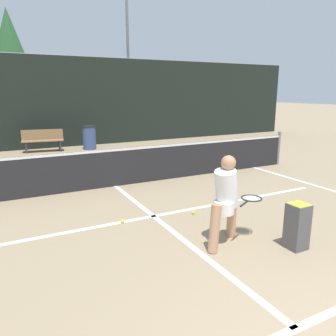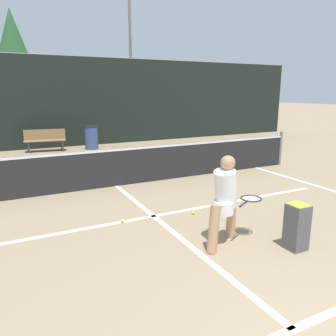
{
  "view_description": "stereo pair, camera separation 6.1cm",
  "coord_description": "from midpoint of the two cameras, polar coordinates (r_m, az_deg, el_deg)",
  "views": [
    {
      "loc": [
        -2.44,
        -0.61,
        2.33
      ],
      "look_at": [
        0.24,
        4.6,
        0.95
      ],
      "focal_mm": 35.0,
      "sensor_mm": 36.0,
      "label": 1
    },
    {
      "loc": [
        -2.38,
        -0.64,
        2.33
      ],
      "look_at": [
        0.24,
        4.6,
        0.95
      ],
      "focal_mm": 35.0,
      "sensor_mm": 36.0,
      "label": 2
    }
  ],
  "objects": [
    {
      "name": "court_center_mark",
      "position": [
        5.85,
        0.07,
        -10.2
      ],
      "size": [
        0.1,
        5.7,
        0.01
      ],
      "primitive_type": "cube",
      "color": "white",
      "rests_on": "ground"
    },
    {
      "name": "tennis_ball_scattered_6",
      "position": [
        6.06,
        -7.67,
        -9.14
      ],
      "size": [
        0.07,
        0.07,
        0.07
      ],
      "primitive_type": "sphere",
      "color": "#D1E033",
      "rests_on": "ground"
    },
    {
      "name": "parked_car",
      "position": [
        18.88,
        -7.15,
        7.98
      ],
      "size": [
        1.71,
        4.07,
        1.47
      ],
      "color": "black",
      "rests_on": "ground"
    },
    {
      "name": "tennis_ball_scattered_0",
      "position": [
        6.42,
        4.72,
        -7.75
      ],
      "size": [
        0.07,
        0.07,
        0.07
      ],
      "primitive_type": "sphere",
      "color": "#D1E033",
      "rests_on": "ground"
    },
    {
      "name": "court_baseline_near",
      "position": [
        3.87,
        21.39,
        -24.72
      ],
      "size": [
        11.0,
        0.1,
        0.01
      ],
      "primitive_type": "cube",
      "color": "white",
      "rests_on": "ground"
    },
    {
      "name": "fence_back",
      "position": [
        14.55,
        -17.41,
        10.87
      ],
      "size": [
        24.0,
        0.06,
        3.75
      ],
      "color": "black",
      "rests_on": "ground"
    },
    {
      "name": "net",
      "position": [
        8.21,
        -8.89,
        0.31
      ],
      "size": [
        11.09,
        0.09,
        1.07
      ],
      "color": "slate",
      "rests_on": "ground"
    },
    {
      "name": "court_service_line",
      "position": [
        6.32,
        -2.26,
        -8.36
      ],
      "size": [
        8.25,
        0.1,
        0.01
      ],
      "primitive_type": "cube",
      "color": "white",
      "rests_on": "ground"
    },
    {
      "name": "tree_mid",
      "position": [
        23.55,
        -25.38,
        18.84
      ],
      "size": [
        2.72,
        2.72,
        7.24
      ],
      "color": "brown",
      "rests_on": "ground"
    },
    {
      "name": "courtside_bench",
      "position": [
        13.74,
        -20.51,
        4.64
      ],
      "size": [
        1.58,
        0.6,
        0.86
      ],
      "rotation": [
        0.0,
        0.0,
        -0.14
      ],
      "color": "olive",
      "rests_on": "ground"
    },
    {
      "name": "ball_hopper",
      "position": [
        5.33,
        21.82,
        -9.32
      ],
      "size": [
        0.28,
        0.28,
        0.71
      ],
      "color": "#4C4C51",
      "rests_on": "ground"
    },
    {
      "name": "building_far",
      "position": [
        30.16,
        -22.62,
        12.48
      ],
      "size": [
        36.0,
        2.4,
        4.85
      ],
      "primitive_type": "cube",
      "color": "beige",
      "rests_on": "ground"
    },
    {
      "name": "trash_bin",
      "position": [
        13.77,
        -13.07,
        5.2
      ],
      "size": [
        0.55,
        0.55,
        0.95
      ],
      "color": "#384C7F",
      "rests_on": "ground"
    },
    {
      "name": "floodlight_mast",
      "position": [
        20.09,
        -6.56,
        23.32
      ],
      "size": [
        1.1,
        0.24,
        9.34
      ],
      "color": "slate",
      "rests_on": "ground"
    },
    {
      "name": "player_practicing",
      "position": [
        5.09,
        10.29,
        -5.11
      ],
      "size": [
        1.2,
        0.53,
        1.4
      ],
      "rotation": [
        0.0,
        0.0,
        0.5
      ],
      "color": "tan",
      "rests_on": "ground"
    }
  ]
}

